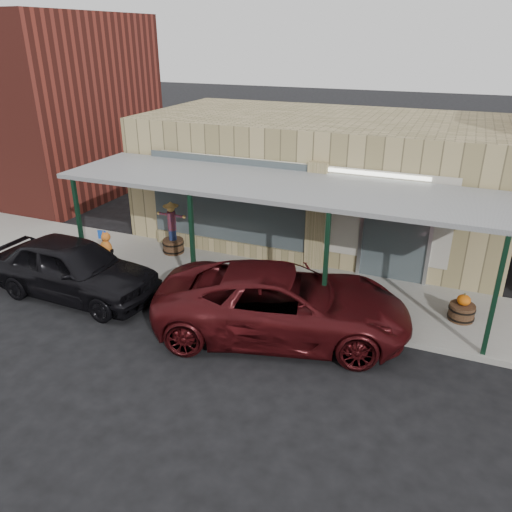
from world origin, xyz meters
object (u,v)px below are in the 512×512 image
at_px(barrel_scarecrow, 173,236).
at_px(car_maroon, 283,303).
at_px(parked_sedan, 74,268).
at_px(barrel_pumpkin, 462,310).
at_px(handicap_sign, 103,245).

height_order(barrel_scarecrow, car_maroon, barrel_scarecrow).
relative_size(parked_sedan, car_maroon, 0.82).
bearing_deg(parked_sedan, barrel_pumpkin, -74.68).
xyz_separation_m(barrel_scarecrow, parked_sedan, (-1.11, -3.31, 0.10)).
distance_m(barrel_pumpkin, car_maroon, 4.51).
bearing_deg(parked_sedan, car_maroon, -84.88).
xyz_separation_m(barrel_scarecrow, handicap_sign, (-1.16, -1.97, 0.25)).
bearing_deg(handicap_sign, barrel_pumpkin, -0.31).
xyz_separation_m(handicap_sign, parked_sedan, (0.05, -1.34, -0.15)).
height_order(barrel_pumpkin, car_maroon, car_maroon).
xyz_separation_m(parked_sedan, car_maroon, (5.94, 0.36, 0.00)).
height_order(barrel_scarecrow, barrel_pumpkin, barrel_scarecrow).
relative_size(barrel_scarecrow, handicap_sign, 1.34).
distance_m(barrel_scarecrow, car_maroon, 5.66).
distance_m(handicap_sign, parked_sedan, 1.35).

